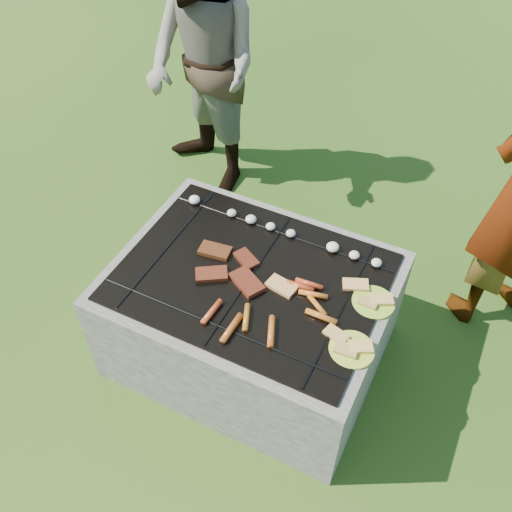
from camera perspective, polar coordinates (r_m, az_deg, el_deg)
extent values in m
plane|color=#1E4411|center=(3.15, -0.41, -9.35)|extent=(60.00, 60.00, 0.00)
cube|color=#A59E93|center=(3.14, 2.94, -0.71)|extent=(1.30, 0.18, 0.60)
cube|color=gray|center=(2.71, -4.46, -12.25)|extent=(1.30, 0.18, 0.60)
cube|color=#A0998E|center=(3.10, -9.71, -2.28)|extent=(0.18, 0.64, 0.60)
cube|color=gray|center=(2.80, 10.00, -10.05)|extent=(0.18, 0.64, 0.60)
cube|color=black|center=(2.95, -0.44, -6.76)|extent=(0.94, 0.64, 0.48)
sphere|color=#FF5914|center=(2.78, -0.46, -4.06)|extent=(0.10, 0.10, 0.10)
cube|color=black|center=(2.67, -0.48, -2.08)|extent=(1.20, 0.90, 0.01)
cylinder|color=black|center=(2.83, -8.64, 1.09)|extent=(0.01, 0.88, 0.01)
cylinder|color=black|center=(2.66, -0.48, -2.00)|extent=(0.01, 0.88, 0.01)
cylinder|color=black|center=(2.56, 8.58, -5.37)|extent=(0.01, 0.88, 0.01)
cylinder|color=black|center=(2.49, -3.84, -6.97)|extent=(1.18, 0.01, 0.01)
cylinder|color=black|center=(2.86, 2.42, 2.33)|extent=(1.18, 0.01, 0.01)
ellipsoid|color=white|center=(3.03, -6.17, 5.62)|extent=(0.06, 0.06, 0.04)
ellipsoid|color=beige|center=(2.94, -2.45, 4.32)|extent=(0.05, 0.05, 0.03)
ellipsoid|color=beige|center=(2.90, -0.51, 3.70)|extent=(0.06, 0.06, 0.04)
ellipsoid|color=#F2E3CD|center=(2.87, 1.47, 2.98)|extent=(0.05, 0.05, 0.03)
ellipsoid|color=beige|center=(2.84, 3.50, 2.28)|extent=(0.05, 0.05, 0.03)
ellipsoid|color=white|center=(2.78, 7.68, 0.90)|extent=(0.06, 0.06, 0.04)
ellipsoid|color=beige|center=(2.77, 9.81, 0.10)|extent=(0.05, 0.05, 0.04)
ellipsoid|color=beige|center=(2.75, 11.97, -0.66)|extent=(0.05, 0.05, 0.04)
cube|color=brown|center=(2.76, -4.12, 0.55)|extent=(0.16, 0.10, 0.02)
cube|color=maroon|center=(2.72, -0.98, -0.29)|extent=(0.15, 0.13, 0.02)
cube|color=maroon|center=(2.66, -4.47, -1.82)|extent=(0.17, 0.15, 0.02)
cube|color=maroon|center=(2.62, -0.92, -2.62)|extent=(0.19, 0.16, 0.02)
cylinder|color=#C34720|center=(2.62, 5.35, -2.78)|extent=(0.13, 0.03, 0.02)
cylinder|color=orange|center=(2.59, 5.74, -3.83)|extent=(0.14, 0.05, 0.02)
cylinder|color=orange|center=(2.55, 6.13, -4.93)|extent=(0.12, 0.09, 0.02)
cylinder|color=orange|center=(2.51, 6.55, -6.02)|extent=(0.14, 0.03, 0.03)
cylinder|color=#C37320|center=(2.49, -0.97, -6.15)|extent=(0.08, 0.14, 0.03)
cylinder|color=#BF511F|center=(2.45, 1.55, -7.55)|extent=(0.09, 0.16, 0.03)
cylinder|color=#EF5027|center=(2.52, -4.44, -5.56)|extent=(0.04, 0.14, 0.03)
cylinder|color=orange|center=(2.46, -2.45, -7.20)|extent=(0.03, 0.16, 0.03)
cylinder|color=#C34720|center=(2.61, 4.43, -3.01)|extent=(0.13, 0.03, 0.02)
cube|color=#DFBA72|center=(2.61, 2.58, -3.01)|extent=(0.15, 0.10, 0.02)
cube|color=tan|center=(2.47, 8.01, -7.78)|extent=(0.12, 0.09, 0.01)
cube|color=#E7CD76|center=(2.65, 9.93, -2.84)|extent=(0.13, 0.11, 0.02)
cylinder|color=#EFF039|center=(2.62, 11.64, -4.58)|extent=(0.24, 0.24, 0.01)
cube|color=tan|center=(2.60, 11.13, -4.53)|extent=(0.09, 0.05, 0.01)
cube|color=#F3B67C|center=(2.62, 12.45, -4.26)|extent=(0.12, 0.10, 0.02)
cylinder|color=yellow|center=(2.45, 9.54, -9.23)|extent=(0.23, 0.23, 0.01)
cube|color=tan|center=(2.43, 8.97, -9.21)|extent=(0.10, 0.07, 0.02)
cube|color=#ECDB78|center=(2.45, 10.41, -8.91)|extent=(0.12, 0.10, 0.02)
imported|color=gray|center=(3.71, -5.36, 18.23)|extent=(1.03, 0.95, 1.70)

